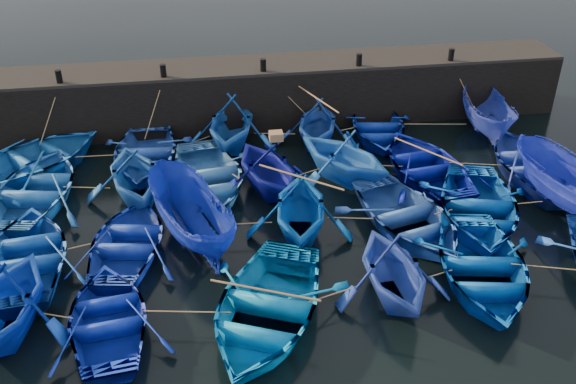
{
  "coord_description": "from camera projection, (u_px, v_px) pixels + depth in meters",
  "views": [
    {
      "loc": [
        -2.92,
        -15.08,
        12.0
      ],
      "look_at": [
        0.0,
        3.2,
        0.7
      ],
      "focal_mm": 40.0,
      "sensor_mm": 36.0,
      "label": 1
    }
  ],
  "objects": [
    {
      "name": "mooring_ropes",
      "position": [
        289.0,
        160.0,
        23.24
      ],
      "size": [
        18.12,
        11.86,
        2.1
      ],
      "color": "tan",
      "rests_on": "ground"
    },
    {
      "name": "boat_20",
      "position": [
        3.0,
        302.0,
        16.36
      ],
      "size": [
        4.26,
        4.71,
        2.16
      ],
      "primitive_type": "imported",
      "rotation": [
        0.0,
        0.0,
        -0.2
      ],
      "color": "#0631B8",
      "rests_on": "ground"
    },
    {
      "name": "boat_10",
      "position": [
        344.0,
        154.0,
        23.23
      ],
      "size": [
        5.23,
        5.35,
        2.14
      ],
      "primitive_type": "imported",
      "rotation": [
        0.0,
        0.0,
        3.78
      ],
      "color": "blue",
      "rests_on": "ground"
    },
    {
      "name": "boat_16",
      "position": [
        300.0,
        207.0,
        20.26
      ],
      "size": [
        4.08,
        4.53,
        2.1
      ],
      "primitive_type": "imported",
      "rotation": [
        0.0,
        0.0,
        -0.17
      ],
      "color": "#054BB5",
      "rests_on": "ground"
    },
    {
      "name": "boat_17",
      "position": [
        408.0,
        217.0,
        20.69
      ],
      "size": [
        4.84,
        5.88,
        1.06
      ],
      "primitive_type": "imported",
      "rotation": [
        0.0,
        0.0,
        0.26
      ],
      "color": "#234D9F",
      "rests_on": "ground"
    },
    {
      "name": "boat_8",
      "position": [
        207.0,
        176.0,
        22.92
      ],
      "size": [
        4.33,
        5.63,
        1.08
      ],
      "primitive_type": "imported",
      "rotation": [
        0.0,
        0.0,
        0.12
      ],
      "color": "#3874D1",
      "rests_on": "ground"
    },
    {
      "name": "boat_13",
      "position": [
        28.0,
        255.0,
        18.98
      ],
      "size": [
        4.11,
        5.38,
        1.04
      ],
      "primitive_type": "imported",
      "rotation": [
        0.0,
        0.0,
        3.25
      ],
      "color": "#1044A6",
      "rests_on": "ground"
    },
    {
      "name": "boat_4",
      "position": [
        378.0,
        127.0,
        26.52
      ],
      "size": [
        3.99,
        5.07,
        0.96
      ],
      "primitive_type": "imported",
      "rotation": [
        0.0,
        0.0,
        -0.16
      ],
      "color": "navy",
      "rests_on": "ground"
    },
    {
      "name": "loose_oars",
      "position": [
        334.0,
        169.0,
        21.2
      ],
      "size": [
        9.13,
        12.23,
        1.08
      ],
      "color": "#99724C",
      "rests_on": "ground"
    },
    {
      "name": "quay_top",
      "position": [
        261.0,
        65.0,
        26.87
      ],
      "size": [
        26.0,
        2.5,
        0.12
      ],
      "primitive_type": "cube",
      "color": "black",
      "rests_on": "quay_wall"
    },
    {
      "name": "bollard_4",
      "position": [
        451.0,
        55.0,
        27.03
      ],
      "size": [
        0.24,
        0.24,
        0.5
      ],
      "primitive_type": "cylinder",
      "color": "black",
      "rests_on": "quay_top"
    },
    {
      "name": "boat_11",
      "position": [
        426.0,
        165.0,
        23.65
      ],
      "size": [
        4.31,
        5.6,
        1.08
      ],
      "primitive_type": "imported",
      "rotation": [
        0.0,
        0.0,
        3.26
      ],
      "color": "#000A74",
      "rests_on": "ground"
    },
    {
      "name": "boat_15",
      "position": [
        190.0,
        217.0,
        19.95
      ],
      "size": [
        3.44,
        5.23,
        1.89
      ],
      "primitive_type": "imported",
      "rotation": [
        0.0,
        0.0,
        3.5
      ],
      "color": "#0E2394",
      "rests_on": "ground"
    },
    {
      "name": "boat_3",
      "position": [
        317.0,
        123.0,
        25.7
      ],
      "size": [
        4.16,
        4.52,
        1.98
      ],
      "primitive_type": "imported",
      "rotation": [
        0.0,
        0.0,
        -0.28
      ],
      "color": "#1743A0",
      "rests_on": "ground"
    },
    {
      "name": "boat_2",
      "position": [
        231.0,
        122.0,
        25.46
      ],
      "size": [
        4.47,
        4.91,
        2.22
      ],
      "primitive_type": "imported",
      "rotation": [
        0.0,
        0.0,
        -0.22
      ],
      "color": "#154EA7",
      "rests_on": "ground"
    },
    {
      "name": "boat_24",
      "position": [
        482.0,
        267.0,
        18.44
      ],
      "size": [
        4.7,
        5.89,
        1.09
      ],
      "primitive_type": "imported",
      "rotation": [
        0.0,
        0.0,
        -0.19
      ],
      "color": "#02459F",
      "rests_on": "ground"
    },
    {
      "name": "boat_1",
      "position": [
        144.0,
        154.0,
        24.44
      ],
      "size": [
        3.97,
        5.28,
        1.04
      ],
      "primitive_type": "imported",
      "rotation": [
        0.0,
        0.0,
        -0.08
      ],
      "color": "#1D4396",
      "rests_on": "ground"
    },
    {
      "name": "boat_14",
      "position": [
        129.0,
        241.0,
        19.66
      ],
      "size": [
        4.01,
        5.04,
        0.94
      ],
      "primitive_type": "imported",
      "rotation": [
        0.0,
        0.0,
        2.96
      ],
      "color": "#15309F",
      "rests_on": "ground"
    },
    {
      "name": "bollard_1",
      "position": [
        163.0,
        71.0,
        25.42
      ],
      "size": [
        0.24,
        0.24,
        0.5
      ],
      "primitive_type": "cylinder",
      "color": "black",
      "rests_on": "quay_top"
    },
    {
      "name": "boat_22",
      "position": [
        265.0,
        308.0,
        16.9
      ],
      "size": [
        5.89,
        6.7,
        1.15
      ],
      "primitive_type": "imported",
      "rotation": [
        0.0,
        0.0,
        -0.42
      ],
      "color": "#0675D4",
      "rests_on": "ground"
    },
    {
      "name": "boat_5",
      "position": [
        488.0,
        115.0,
        26.55
      ],
      "size": [
        2.41,
        4.77,
        1.76
      ],
      "primitive_type": "imported",
      "rotation": [
        0.0,
        0.0,
        -0.16
      ],
      "color": "#28399D",
      "rests_on": "ground"
    },
    {
      "name": "bollard_3",
      "position": [
        359.0,
        60.0,
        26.49
      ],
      "size": [
        0.24,
        0.24,
        0.5
      ],
      "primitive_type": "cylinder",
      "color": "black",
      "rests_on": "quay_top"
    },
    {
      "name": "ground",
      "position": [
        305.0,
        266.0,
        19.36
      ],
      "size": [
        120.0,
        120.0,
        0.0
      ],
      "primitive_type": "plane",
      "color": "black",
      "rests_on": "ground"
    },
    {
      "name": "boat_12",
      "position": [
        532.0,
        164.0,
        23.69
      ],
      "size": [
        3.89,
        5.36,
        1.09
      ],
      "primitive_type": "imported",
      "rotation": [
        0.0,
        0.0,
        3.12
      ],
      "color": "#223C96",
      "rests_on": "ground"
    },
    {
      "name": "boat_18",
      "position": [
        478.0,
        207.0,
        21.15
      ],
      "size": [
        5.21,
        6.23,
        1.11
      ],
      "primitive_type": "imported",
      "rotation": [
        0.0,
        0.0,
        -0.29
      ],
      "color": "#05439C",
      "rests_on": "ground"
    },
    {
      "name": "boat_7",
      "position": [
        135.0,
        173.0,
        22.06
      ],
      "size": [
        4.23,
        4.66,
        2.12
      ],
      "primitive_type": "imported",
      "rotation": [
        0.0,
        0.0,
        3.35
      ],
      "color": "#1B55A5",
      "rests_on": "ground"
    },
    {
      "name": "boat_21",
      "position": [
        109.0,
        317.0,
        16.78
      ],
      "size": [
        3.58,
        4.67,
        0.9
      ],
      "primitive_type": "imported",
      "rotation": [
        0.0,
        0.0,
        3.25
      ],
      "color": "#0A219E",
      "rests_on": "ground"
    },
    {
      "name": "boat_9",
      "position": [
        268.0,
        167.0,
        22.48
      ],
      "size": [
        4.43,
        4.79,
        2.08
      ],
      "primitive_type": "imported",
      "rotation": [
        0.0,
        0.0,
        3.45
      ],
      "color": "#060C75",
      "rests_on": "ground"
    },
    {
      "name": "bollard_0",
      "position": [
        59.0,
        77.0,
        24.88
      ],
      "size": [
        0.24,
        0.24,
        0.5
      ],
      "primitive_type": "cylinder",
      "color": "black",
      "rests_on": "quay_top"
    },
    {
      "name": "boat_23",
      "position": [
        393.0,
        269.0,
        17.62
      ],
      "size": [
        3.45,
        3.95,
        2.0
      ],
      "primitive_type": "imported",
      "rotation": [
        0.0,
        0.0,
        0.05
      ],
      "color": "#1F3B9F",
      "rests_on": "ground"
    },
    {
      "name": "boat_0",
      "position": [
        34.0,
        159.0,
        23.95
      ],
      "size": [
        6.84,
        6.62,
        1.16
      ],
      "primitive_type": "imported",
      "rotation": [
        0.0,
        0.0,
        2.26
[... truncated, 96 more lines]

